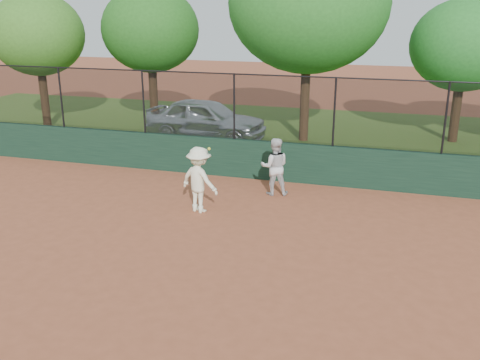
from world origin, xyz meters
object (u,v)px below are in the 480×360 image
(parked_car, at_px, (206,119))
(tree_0, at_px, (37,35))
(player_main, at_px, (199,180))
(player_second, at_px, (275,167))
(tree_3, at_px, (464,46))
(tree_1, at_px, (150,30))
(tree_2, at_px, (308,3))

(parked_car, xyz_separation_m, tree_0, (-7.39, 0.05, 3.12))
(player_main, bearing_deg, tree_0, 142.95)
(player_second, xyz_separation_m, tree_3, (5.36, 7.97, 2.85))
(tree_1, bearing_deg, tree_2, -3.88)
(tree_1, bearing_deg, player_main, -58.59)
(player_second, height_order, tree_1, tree_1)
(tree_3, bearing_deg, player_second, -123.93)
(parked_car, xyz_separation_m, tree_1, (-2.88, 1.38, 3.32))
(parked_car, distance_m, player_main, 7.82)
(player_main, relative_size, tree_3, 0.33)
(player_second, bearing_deg, parked_car, -68.41)
(parked_car, bearing_deg, tree_3, -71.71)
(player_second, height_order, tree_2, tree_2)
(tree_2, height_order, tree_3, tree_2)
(parked_car, bearing_deg, player_second, -139.91)
(tree_2, distance_m, tree_3, 6.04)
(player_second, bearing_deg, tree_2, -101.80)
(player_second, distance_m, tree_1, 10.37)
(player_second, bearing_deg, player_main, 35.15)
(parked_car, distance_m, tree_2, 5.83)
(tree_1, height_order, tree_3, tree_1)
(tree_1, xyz_separation_m, tree_3, (12.29, 1.01, -0.46))
(player_second, relative_size, tree_1, 0.28)
(parked_car, relative_size, tree_1, 0.81)
(player_main, distance_m, tree_2, 9.48)
(tree_3, bearing_deg, tree_1, -175.31)
(player_second, bearing_deg, tree_3, -138.39)
(tree_2, relative_size, tree_3, 1.44)
(tree_1, distance_m, tree_2, 6.73)
(tree_3, bearing_deg, player_main, -125.22)
(tree_1, bearing_deg, parked_car, -25.69)
(player_second, relative_size, player_main, 0.90)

